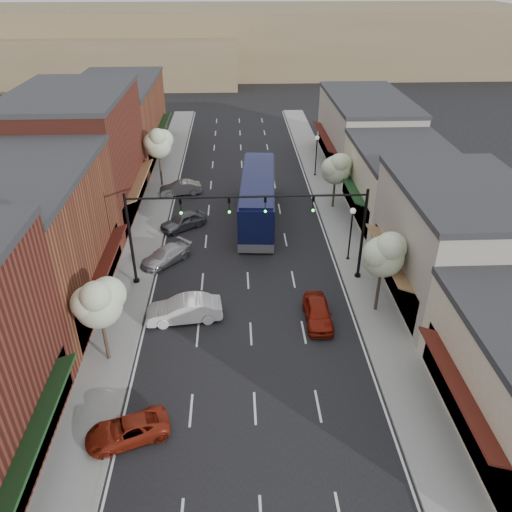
{
  "coord_description": "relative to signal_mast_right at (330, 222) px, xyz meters",
  "views": [
    {
      "loc": [
        -0.74,
        -22.18,
        19.98
      ],
      "look_at": [
        0.57,
        7.75,
        2.2
      ],
      "focal_mm": 35.0,
      "sensor_mm": 36.0,
      "label": 1
    }
  ],
  "objects": [
    {
      "name": "bldg_left_midfar",
      "position": [
        -19.86,
        12.0,
        0.78
      ],
      "size": [
        10.14,
        14.1,
        10.9
      ],
      "color": "maroon",
      "rests_on": "ground"
    },
    {
      "name": "lamp_post_far",
      "position": [
        2.18,
        20.0,
        -1.62
      ],
      "size": [
        0.44,
        0.44,
        4.44
      ],
      "color": "black",
      "rests_on": "ground"
    },
    {
      "name": "bldg_left_midnear",
      "position": [
        -19.85,
        -2.0,
        0.03
      ],
      "size": [
        10.14,
        14.1,
        9.4
      ],
      "color": "brown",
      "rests_on": "ground"
    },
    {
      "name": "sidewalk_left",
      "position": [
        -14.02,
        10.5,
        -4.55
      ],
      "size": [
        2.8,
        73.0,
        0.15
      ],
      "primitive_type": "cube",
      "color": "gray",
      "rests_on": "ground"
    },
    {
      "name": "hill_far",
      "position": [
        -5.62,
        82.0,
        1.38
      ],
      "size": [
        120.0,
        30.0,
        12.0
      ],
      "primitive_type": "cube",
      "color": "#7A6647",
      "rests_on": "ground"
    },
    {
      "name": "red_hatchback",
      "position": [
        -1.31,
        -4.93,
        -3.93
      ],
      "size": [
        1.67,
        4.1,
        1.39
      ],
      "primitive_type": "imported",
      "rotation": [
        0.0,
        0.0,
        -0.01
      ],
      "color": "maroon",
      "rests_on": "ground"
    },
    {
      "name": "bldg_right_midnear",
      "position": [
        8.1,
        -2.0,
        -0.72
      ],
      "size": [
        9.14,
        12.1,
        7.9
      ],
      "color": "#A09689",
      "rests_on": "ground"
    },
    {
      "name": "hill_near",
      "position": [
        -30.62,
        70.0,
        -0.62
      ],
      "size": [
        50.0,
        20.0,
        8.0
      ],
      "primitive_type": "cube",
      "color": "#7A6647",
      "rests_on": "ground"
    },
    {
      "name": "bldg_right_midfar",
      "position": [
        8.08,
        10.0,
        -1.46
      ],
      "size": [
        9.14,
        12.1,
        6.4
      ],
      "color": "beige",
      "rests_on": "ground"
    },
    {
      "name": "bldg_left_far",
      "position": [
        -19.84,
        28.0,
        -0.46
      ],
      "size": [
        10.14,
        18.1,
        8.4
      ],
      "color": "brown",
      "rests_on": "ground"
    },
    {
      "name": "signal_mast_right",
      "position": [
        0.0,
        0.0,
        0.0
      ],
      "size": [
        8.22,
        0.46,
        7.0
      ],
      "color": "black",
      "rests_on": "ground"
    },
    {
      "name": "parked_car_e",
      "position": [
        -11.82,
        15.8,
        -3.96
      ],
      "size": [
        4.23,
        2.17,
        1.33
      ],
      "primitive_type": "imported",
      "rotation": [
        0.0,
        0.0,
        -1.37
      ],
      "color": "gray",
      "rests_on": "ground"
    },
    {
      "name": "signal_mast_left",
      "position": [
        -11.24,
        0.0,
        0.0
      ],
      "size": [
        8.22,
        0.46,
        7.0
      ],
      "color": "black",
      "rests_on": "ground"
    },
    {
      "name": "lamp_post_near",
      "position": [
        2.18,
        2.5,
        -1.62
      ],
      "size": [
        0.44,
        0.44,
        4.44
      ],
      "color": "black",
      "rests_on": "ground"
    },
    {
      "name": "tree_right_near",
      "position": [
        2.73,
        -4.05,
        -0.17
      ],
      "size": [
        2.85,
        2.65,
        5.95
      ],
      "color": "#47382B",
      "rests_on": "ground"
    },
    {
      "name": "tree_left_far",
      "position": [
        -13.87,
        17.95,
        -0.02
      ],
      "size": [
        2.85,
        2.65,
        6.13
      ],
      "color": "#47382B",
      "rests_on": "ground"
    },
    {
      "name": "coach_bus",
      "position": [
        -4.44,
        10.05,
        -2.55
      ],
      "size": [
        3.76,
        13.25,
        4.0
      ],
      "rotation": [
        0.0,
        0.0,
        -0.07
      ],
      "color": "#0E1239",
      "rests_on": "ground"
    },
    {
      "name": "bldg_right_far",
      "position": [
        8.09,
        24.0,
        -0.96
      ],
      "size": [
        9.14,
        16.1,
        7.4
      ],
      "color": "#A09689",
      "rests_on": "ground"
    },
    {
      "name": "ground",
      "position": [
        -5.62,
        -8.0,
        -4.62
      ],
      "size": [
        160.0,
        160.0,
        0.0
      ],
      "primitive_type": "plane",
      "color": "black",
      "rests_on": "ground"
    },
    {
      "name": "tree_left_near",
      "position": [
        -13.87,
        -8.05,
        -0.4
      ],
      "size": [
        2.85,
        2.65,
        5.69
      ],
      "color": "#47382B",
      "rests_on": "ground"
    },
    {
      "name": "curb_left",
      "position": [
        -12.62,
        10.5,
        -4.55
      ],
      "size": [
        0.25,
        73.0,
        0.17
      ],
      "primitive_type": "cube",
      "color": "gray",
      "rests_on": "ground"
    },
    {
      "name": "parked_car_a",
      "position": [
        -11.82,
        -13.61,
        -4.07
      ],
      "size": [
        4.39,
        3.08,
        1.11
      ],
      "primitive_type": "imported",
      "rotation": [
        0.0,
        0.0,
        -1.23
      ],
      "color": "maroon",
      "rests_on": "ground"
    },
    {
      "name": "parked_car_c",
      "position": [
        -11.82,
        2.8,
        -4.0
      ],
      "size": [
        4.16,
        4.31,
        1.24
      ],
      "primitive_type": "imported",
      "rotation": [
        0.0,
        0.0,
        -0.74
      ],
      "color": "#A8A8AD",
      "rests_on": "ground"
    },
    {
      "name": "sidewalk_right",
      "position": [
        2.78,
        10.5,
        -4.55
      ],
      "size": [
        2.8,
        73.0,
        0.15
      ],
      "primitive_type": "cube",
      "color": "gray",
      "rests_on": "ground"
    },
    {
      "name": "tree_right_far",
      "position": [
        2.73,
        11.95,
        -0.63
      ],
      "size": [
        2.85,
        2.65,
        5.43
      ],
      "color": "#47382B",
      "rests_on": "ground"
    },
    {
      "name": "parked_car_b",
      "position": [
        -9.83,
        -4.38,
        -3.83
      ],
      "size": [
        4.97,
        2.23,
        1.58
      ],
      "primitive_type": "imported",
      "rotation": [
        0.0,
        0.0,
        -1.45
      ],
      "color": "white",
      "rests_on": "ground"
    },
    {
      "name": "curb_right",
      "position": [
        1.38,
        10.5,
        -4.55
      ],
      "size": [
        0.25,
        73.0,
        0.17
      ],
      "primitive_type": "cube",
      "color": "gray",
      "rests_on": "ground"
    },
    {
      "name": "parked_car_d",
      "position": [
        -10.94,
        8.5,
        -3.93
      ],
      "size": [
        4.27,
        3.74,
        1.39
      ],
      "primitive_type": "imported",
      "rotation": [
        0.0,
        0.0,
        -0.94
      ],
      "color": "#54565B",
      "rests_on": "ground"
    }
  ]
}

